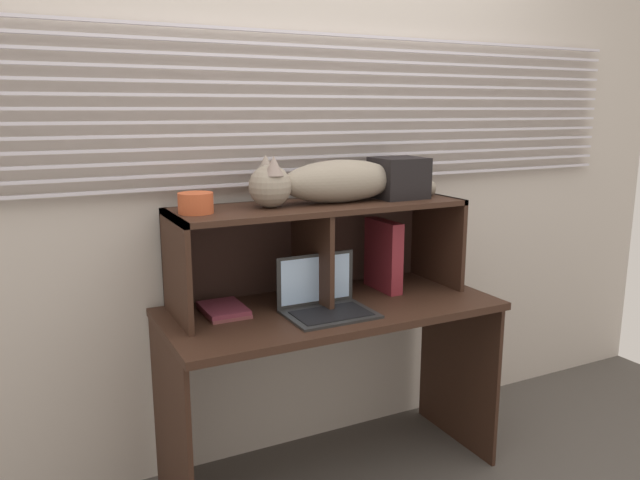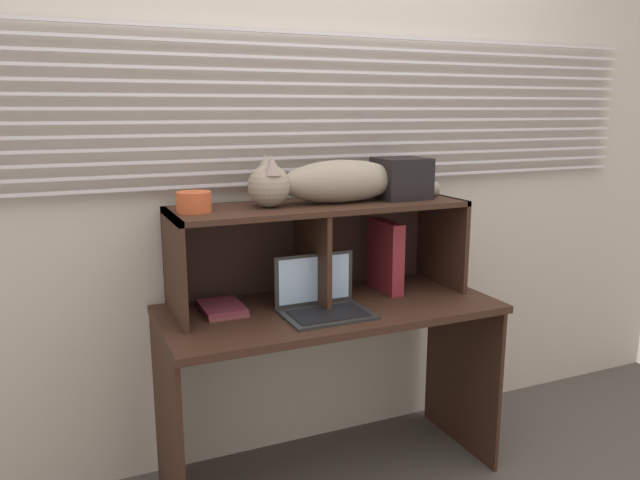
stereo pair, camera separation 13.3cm
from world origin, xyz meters
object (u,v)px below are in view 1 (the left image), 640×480
cat (328,182)px  storage_box (399,178)px  binder_upright (383,255)px  book_stack (224,310)px  small_basket (196,203)px  laptop (325,302)px

cat → storage_box: bearing=-0.0°
cat → binder_upright: cat is taller
cat → book_stack: bearing=-180.0°
cat → small_basket: cat is taller
binder_upright → small_basket: 0.85m
small_basket → storage_box: (0.87, 0.00, 0.05)m
cat → storage_box: (0.34, -0.00, -0.00)m
binder_upright → laptop: bearing=-156.2°
cat → binder_upright: size_ratio=2.78×
book_stack → storage_box: size_ratio=1.03×
small_basket → storage_box: storage_box is taller
binder_upright → book_stack: binder_upright is taller
cat → book_stack: 0.64m
laptop → small_basket: size_ratio=2.59×
binder_upright → small_basket: (-0.81, 0.00, 0.28)m
laptop → storage_box: size_ratio=1.61×
laptop → small_basket: small_basket is taller
cat → small_basket: (-0.54, -0.00, -0.05)m
binder_upright → small_basket: bearing=180.0°
book_stack → storage_box: storage_box is taller
binder_upright → storage_box: bearing=0.0°
laptop → binder_upright: binder_upright is taller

